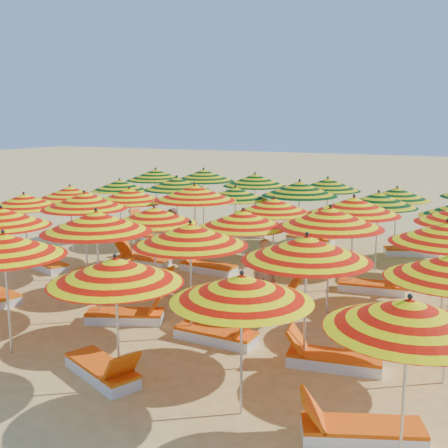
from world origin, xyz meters
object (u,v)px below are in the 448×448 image
(umbrella_31, at_px, (203,175))
(lounger_11, at_px, (266,297))
(lounger_9, at_px, (104,276))
(umbrella_33, at_px, (328,184))
(lounger_21, at_px, (412,251))
(umbrella_4, at_px, (242,288))
(umbrella_20, at_px, (195,193))
(umbrella_7, at_px, (1,217))
(umbrella_17, at_px, (447,233))
(umbrella_15, at_px, (243,219))
(umbrella_16, at_px, (330,218))
(umbrella_5, at_px, (409,315))
(umbrella_12, at_px, (24,201))
(umbrella_34, at_px, (397,194))
(umbrella_10, at_px, (307,248))
(lounger_20, at_px, (311,239))
(umbrella_24, at_px, (120,185))
(lounger_19, at_px, (242,233))
(lounger_14, at_px, (207,267))
(umbrella_14, at_px, (154,215))
(umbrella_25, at_px, (177,184))
(lounger_8, at_px, (45,264))
(umbrella_21, at_px, (274,206))
(umbrella_26, at_px, (235,193))
(umbrella_3, at_px, (115,270))
(umbrella_9, at_px, (190,235))
(lounger_18, at_px, (147,224))
(lounger_7, at_px, (332,359))
(lounger_15, at_px, (374,286))
(umbrella_2, at_px, (4,245))
(umbrella_8, at_px, (96,222))
(umbrella_28, at_px, (378,200))
(lounger_6, at_px, (218,335))
(lounger_10, at_px, (145,283))
(umbrella_19, at_px, (129,195))
(umbrella_32, at_px, (255,180))
(umbrella_30, at_px, (156,175))
(lounger_2, at_px, (359,431))
(lounger_16, at_px, (166,239))
(umbrella_18, at_px, (70,192))
(umbrella_13, at_px, (84,201))
(lounger_5, at_px, (127,316))

(umbrella_31, distance_m, lounger_11, 9.29)
(lounger_9, bearing_deg, umbrella_33, 50.91)
(umbrella_33, height_order, lounger_21, umbrella_33)
(umbrella_4, bearing_deg, umbrella_20, 123.96)
(umbrella_7, height_order, umbrella_17, umbrella_17)
(umbrella_15, bearing_deg, umbrella_16, 0.21)
(umbrella_5, relative_size, umbrella_20, 0.84)
(umbrella_12, relative_size, umbrella_34, 1.08)
(umbrella_10, bearing_deg, lounger_20, 106.93)
(umbrella_24, distance_m, lounger_19, 4.99)
(umbrella_33, relative_size, lounger_14, 1.40)
(umbrella_14, height_order, umbrella_25, umbrella_25)
(umbrella_4, relative_size, umbrella_25, 0.80)
(umbrella_24, bearing_deg, lounger_9, -58.10)
(lounger_8, bearing_deg, umbrella_7, 137.01)
(umbrella_21, bearing_deg, umbrella_26, 135.66)
(umbrella_3, bearing_deg, umbrella_25, 116.06)
(umbrella_9, bearing_deg, umbrella_4, -46.63)
(lounger_18, bearing_deg, lounger_7, 150.54)
(lounger_15, bearing_deg, umbrella_31, 139.70)
(umbrella_7, height_order, lounger_18, umbrella_7)
(lounger_7, height_order, lounger_11, same)
(umbrella_2, relative_size, umbrella_25, 0.98)
(umbrella_8, distance_m, umbrella_10, 4.83)
(lounger_9, bearing_deg, umbrella_17, -9.21)
(umbrella_17, relative_size, lounger_11, 1.43)
(umbrella_8, bearing_deg, umbrella_7, -177.64)
(umbrella_2, xyz_separation_m, umbrella_9, (2.72, 2.26, 0.03))
(umbrella_2, bearing_deg, lounger_7, 20.79)
(umbrella_3, relative_size, umbrella_14, 0.93)
(lounger_11, bearing_deg, umbrella_28, 43.91)
(lounger_6, bearing_deg, lounger_10, 146.91)
(umbrella_19, relative_size, lounger_18, 1.42)
(umbrella_15, xyz_separation_m, umbrella_32, (-2.66, 6.90, 0.16))
(lounger_6, bearing_deg, lounger_11, 92.82)
(umbrella_21, height_order, lounger_19, umbrella_21)
(umbrella_30, xyz_separation_m, lounger_9, (2.85, -7.06, -2.10))
(umbrella_4, xyz_separation_m, umbrella_8, (-4.54, 2.28, 0.26))
(lounger_2, xyz_separation_m, lounger_16, (-9.36, 9.72, 0.00))
(umbrella_19, bearing_deg, lounger_6, -40.14)
(umbrella_18, bearing_deg, lounger_10, -28.24)
(umbrella_18, distance_m, umbrella_28, 10.06)
(umbrella_26, bearing_deg, umbrella_14, -89.88)
(umbrella_16, height_order, umbrella_30, umbrella_16)
(umbrella_26, distance_m, umbrella_34, 5.36)
(umbrella_13, xyz_separation_m, umbrella_33, (4.83, 7.36, -0.05))
(umbrella_21, bearing_deg, lounger_9, -149.96)
(umbrella_7, height_order, umbrella_32, umbrella_32)
(lounger_5, bearing_deg, umbrella_33, 56.13)
(umbrella_13, height_order, lounger_14, umbrella_13)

